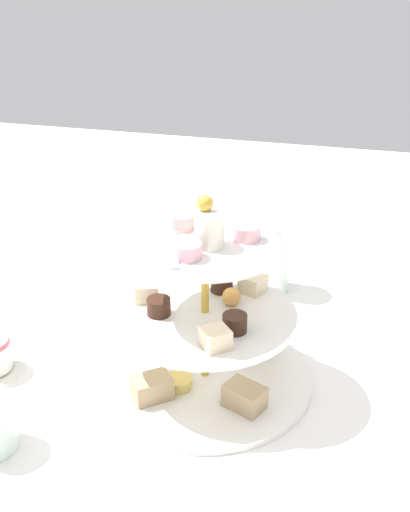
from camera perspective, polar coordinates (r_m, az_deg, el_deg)
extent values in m
plane|color=white|center=(0.86, 0.00, -11.23)|extent=(2.40, 2.40, 0.00)
cylinder|color=white|center=(0.85, 0.00, -10.97)|extent=(0.28, 0.28, 0.01)
cylinder|color=white|center=(0.80, 0.00, -5.35)|extent=(0.23, 0.23, 0.01)
cylinder|color=white|center=(0.75, 0.00, 1.02)|extent=(0.18, 0.18, 0.01)
cylinder|color=gold|center=(0.79, 0.00, -3.83)|extent=(0.01, 0.01, 0.25)
sphere|color=gold|center=(0.73, 0.00, 4.83)|extent=(0.02, 0.02, 0.02)
cube|color=tan|center=(0.90, -3.13, -7.39)|extent=(0.05, 0.06, 0.03)
cube|color=tan|center=(0.81, -4.86, -11.85)|extent=(0.06, 0.06, 0.03)
cube|color=tan|center=(0.79, 3.62, -12.66)|extent=(0.05, 0.06, 0.03)
cube|color=tan|center=(0.88, 4.37, -8.01)|extent=(0.06, 0.06, 0.03)
cylinder|color=#E5C660|center=(0.83, -2.43, -11.42)|extent=(0.04, 0.04, 0.01)
cylinder|color=#381E14|center=(0.79, -4.23, -4.62)|extent=(0.03, 0.03, 0.02)
cylinder|color=#381E14|center=(0.75, 2.72, -6.11)|extent=(0.03, 0.03, 0.02)
cylinder|color=#381E14|center=(0.84, 1.53, -2.51)|extent=(0.03, 0.03, 0.02)
cube|color=beige|center=(0.72, 0.96, -7.49)|extent=(0.04, 0.04, 0.02)
cube|color=beige|center=(0.84, 4.39, -2.54)|extent=(0.04, 0.04, 0.02)
cube|color=beige|center=(0.82, -5.33, -3.23)|extent=(0.04, 0.04, 0.02)
sphere|color=gold|center=(0.81, 2.42, -3.73)|extent=(0.02, 0.02, 0.02)
cylinder|color=#F2B7C1|center=(0.71, -1.63, 0.50)|extent=(0.03, 0.03, 0.02)
cylinder|color=#F2B7C1|center=(0.75, 3.79, 2.16)|extent=(0.03, 0.03, 0.02)
cylinder|color=#F2B7C1|center=(0.79, -2.17, 3.17)|extent=(0.03, 0.03, 0.02)
cylinder|color=white|center=(0.73, 0.40, 2.29)|extent=(0.04, 0.04, 0.04)
cube|color=silver|center=(0.79, -1.10, 2.85)|extent=(0.08, 0.05, 0.00)
cube|color=silver|center=(0.72, -2.97, 0.43)|extent=(0.09, 0.04, 0.00)
cylinder|color=silver|center=(1.05, 5.90, -0.07)|extent=(0.07, 0.07, 0.12)
cube|color=silver|center=(1.09, -11.27, -3.00)|extent=(0.16, 0.08, 0.00)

